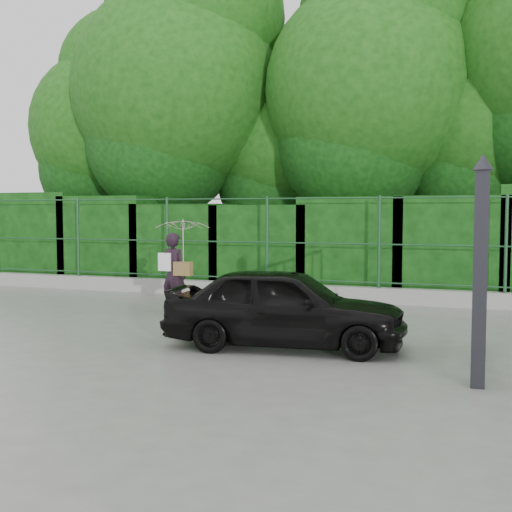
% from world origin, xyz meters
% --- Properties ---
extents(ground, '(80.00, 80.00, 0.00)m').
position_xyz_m(ground, '(0.00, 0.00, 0.00)').
color(ground, gray).
extents(kerb, '(14.00, 0.25, 0.30)m').
position_xyz_m(kerb, '(0.00, 4.50, 0.15)').
color(kerb, '#9E9E99').
rests_on(kerb, ground).
extents(fence, '(14.13, 0.06, 1.80)m').
position_xyz_m(fence, '(0.22, 4.50, 1.20)').
color(fence, '#1C4526').
rests_on(fence, kerb).
extents(hedge, '(14.20, 1.20, 2.30)m').
position_xyz_m(hedge, '(0.02, 5.50, 1.06)').
color(hedge, black).
rests_on(hedge, ground).
extents(trees, '(17.10, 6.15, 8.08)m').
position_xyz_m(trees, '(1.14, 7.74, 4.62)').
color(trees, black).
rests_on(trees, ground).
extents(gate, '(0.22, 2.33, 2.36)m').
position_xyz_m(gate, '(4.60, -0.72, 1.19)').
color(gate, '#232329').
rests_on(gate, ground).
extents(woman, '(1.00, 1.02, 1.67)m').
position_xyz_m(woman, '(-0.43, 2.19, 1.10)').
color(woman, black).
rests_on(woman, ground).
extents(car, '(3.27, 1.59, 1.07)m').
position_xyz_m(car, '(2.18, -0.03, 0.54)').
color(car, black).
rests_on(car, ground).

